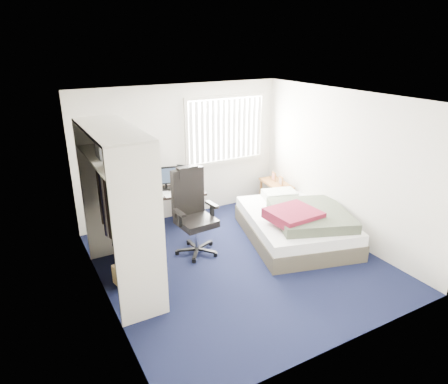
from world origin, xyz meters
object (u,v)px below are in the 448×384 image
object	(u,v)px
nightstand	(276,186)
bed	(297,223)
office_chair	(194,220)
desk	(165,189)

from	to	relation	value
nightstand	bed	bearing A→B (deg)	-111.16
office_chair	nightstand	xyz separation A→B (m)	(2.20, 0.80, -0.05)
nightstand	bed	size ratio (longest dim) A/B	0.35
desk	bed	bearing A→B (deg)	-41.55
desk	nightstand	distance (m)	2.29
desk	office_chair	distance (m)	1.10
office_chair	nightstand	distance (m)	2.34
office_chair	bed	world-z (taller)	office_chair
desk	bed	world-z (taller)	desk
desk	bed	distance (m)	2.40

